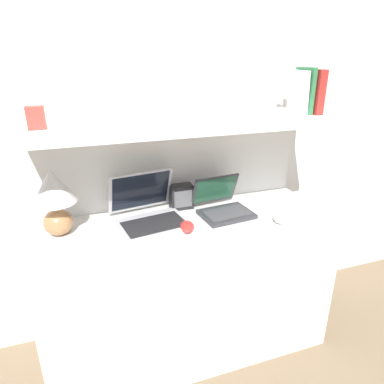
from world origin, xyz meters
TOP-DOWN VIEW (x-y plane):
  - ground_plane at (0.00, 0.00)m, footprint 12.00×12.00m
  - wall_back at (0.00, 0.58)m, footprint 6.00×0.05m
  - desk at (0.00, 0.26)m, footprint 1.42×0.51m
  - back_riser at (0.00, 0.53)m, footprint 1.42×0.04m
  - shelf at (0.00, 0.32)m, footprint 1.42×0.46m
  - table_lamp at (-0.59, 0.34)m, footprint 0.19×0.19m
  - laptop_large at (-0.18, 0.32)m, footprint 0.37×0.37m
  - laptop_small at (0.20, 0.31)m, footprint 0.28×0.28m
  - computer_mouse at (-0.03, 0.19)m, footprint 0.09×0.12m
  - second_mouse at (0.42, 0.13)m, footprint 0.10×0.11m
  - router_box at (0.02, 0.44)m, footprint 0.12×0.08m
  - book_red at (0.66, 0.32)m, footprint 0.04×0.18m
  - book_green at (0.62, 0.32)m, footprint 0.02×0.15m
  - book_white at (0.59, 0.32)m, footprint 0.05×0.13m
  - shelf_gadget at (-0.60, 0.32)m, footprint 0.07×0.05m

SIDE VIEW (x-z plane):
  - ground_plane at x=0.00m, z-range 0.00..0.00m
  - desk at x=0.00m, z-range 0.00..0.75m
  - back_riser at x=0.00m, z-range 0.00..1.21m
  - computer_mouse at x=-0.03m, z-range 0.75..0.79m
  - second_mouse at x=0.42m, z-range 0.75..0.79m
  - laptop_small at x=0.20m, z-range 0.70..0.88m
  - laptop_large at x=-0.18m, z-range 0.68..0.92m
  - router_box at x=0.02m, z-range 0.75..0.88m
  - table_lamp at x=-0.59m, z-range 0.79..1.10m
  - wall_back at x=0.00m, z-range 0.00..2.40m
  - shelf at x=0.00m, z-range 1.21..1.24m
  - shelf_gadget at x=-0.60m, z-range 1.24..1.33m
  - book_white at x=0.59m, z-range 1.24..1.44m
  - book_red at x=0.66m, z-range 1.24..1.45m
  - book_green at x=0.62m, z-range 1.24..1.45m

